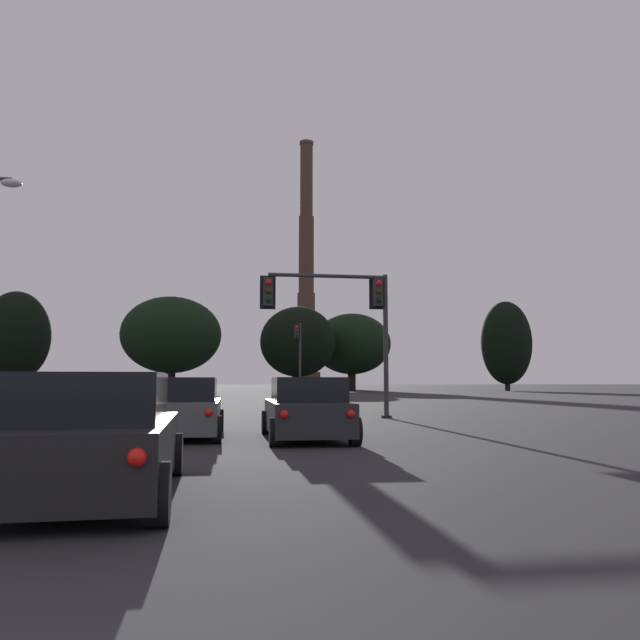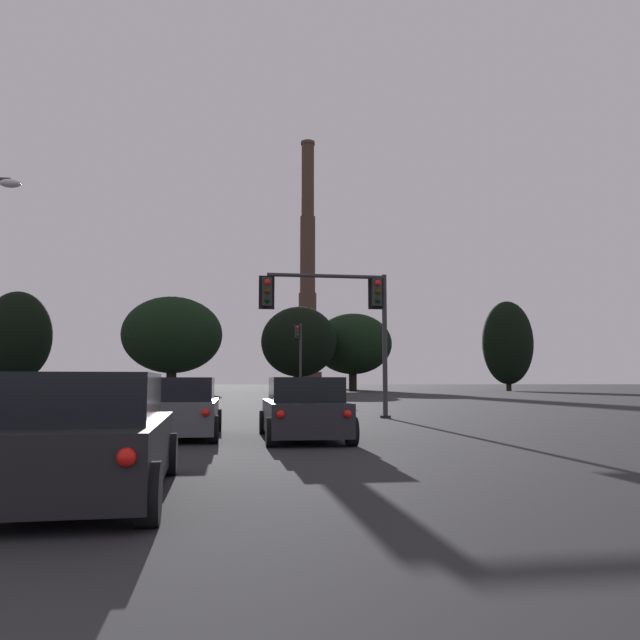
{
  "view_description": "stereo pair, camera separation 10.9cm",
  "coord_description": "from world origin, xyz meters",
  "px_view_note": "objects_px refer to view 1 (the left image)",
  "views": [
    {
      "loc": [
        1.2,
        -1.45,
        1.34
      ],
      "look_at": [
        6.82,
        34.69,
        4.96
      ],
      "focal_mm": 35.0,
      "sensor_mm": 36.0,
      "label": 1
    },
    {
      "loc": [
        1.31,
        -1.47,
        1.34
      ],
      "look_at": [
        6.82,
        34.69,
        4.96
      ],
      "focal_mm": 35.0,
      "sensor_mm": 36.0,
      "label": 2
    }
  ],
  "objects_px": {
    "hatchback_right_lane_front": "(307,411)",
    "traffic_light_overhead_right": "(344,308)",
    "traffic_light_far_right": "(298,349)",
    "hatchback_center_lane_second": "(93,440)",
    "smokestack": "(306,289)",
    "hatchback_center_lane_front": "(183,410)",
    "sedan_left_lane_front": "(35,410)"
  },
  "relations": [
    {
      "from": "hatchback_right_lane_front",
      "to": "traffic_light_overhead_right",
      "type": "xyz_separation_m",
      "value": [
        2.47,
        8.11,
        3.42
      ]
    },
    {
      "from": "traffic_light_overhead_right",
      "to": "traffic_light_far_right",
      "type": "bearing_deg",
      "value": 86.78
    },
    {
      "from": "hatchback_center_lane_second",
      "to": "smokestack",
      "type": "height_order",
      "value": "smokestack"
    },
    {
      "from": "hatchback_center_lane_front",
      "to": "sedan_left_lane_front",
      "type": "relative_size",
      "value": 0.87
    },
    {
      "from": "hatchback_right_lane_front",
      "to": "hatchback_center_lane_front",
      "type": "relative_size",
      "value": 1.0
    },
    {
      "from": "hatchback_right_lane_front",
      "to": "traffic_light_far_right",
      "type": "distance_m",
      "value": 34.96
    },
    {
      "from": "traffic_light_far_right",
      "to": "sedan_left_lane_front",
      "type": "bearing_deg",
      "value": -107.07
    },
    {
      "from": "hatchback_center_lane_front",
      "to": "smokestack",
      "type": "distance_m",
      "value": 138.34
    },
    {
      "from": "traffic_light_far_right",
      "to": "hatchback_center_lane_second",
      "type": "bearing_deg",
      "value": -100.05
    },
    {
      "from": "sedan_left_lane_front",
      "to": "hatchback_right_lane_front",
      "type": "bearing_deg",
      "value": -8.99
    },
    {
      "from": "hatchback_center_lane_front",
      "to": "traffic_light_overhead_right",
      "type": "relative_size",
      "value": 0.77
    },
    {
      "from": "hatchback_center_lane_front",
      "to": "traffic_light_overhead_right",
      "type": "height_order",
      "value": "traffic_light_overhead_right"
    },
    {
      "from": "hatchback_center_lane_second",
      "to": "sedan_left_lane_front",
      "type": "bearing_deg",
      "value": 108.07
    },
    {
      "from": "hatchback_center_lane_second",
      "to": "traffic_light_far_right",
      "type": "height_order",
      "value": "traffic_light_far_right"
    },
    {
      "from": "hatchback_center_lane_front",
      "to": "hatchback_center_lane_second",
      "type": "xyz_separation_m",
      "value": [
        -0.52,
        -7.87,
        0.0
      ]
    },
    {
      "from": "hatchback_right_lane_front",
      "to": "traffic_light_far_right",
      "type": "relative_size",
      "value": 0.69
    },
    {
      "from": "traffic_light_overhead_right",
      "to": "hatchback_center_lane_front",
      "type": "bearing_deg",
      "value": -126.78
    },
    {
      "from": "hatchback_right_lane_front",
      "to": "hatchback_center_lane_front",
      "type": "height_order",
      "value": "same"
    },
    {
      "from": "hatchback_center_lane_front",
      "to": "smokestack",
      "type": "bearing_deg",
      "value": 81.99
    },
    {
      "from": "sedan_left_lane_front",
      "to": "traffic_light_far_right",
      "type": "bearing_deg",
      "value": 74.77
    },
    {
      "from": "hatchback_center_lane_front",
      "to": "sedan_left_lane_front",
      "type": "distance_m",
      "value": 3.43
    },
    {
      "from": "sedan_left_lane_front",
      "to": "traffic_light_overhead_right",
      "type": "distance_m",
      "value": 11.67
    },
    {
      "from": "hatchback_right_lane_front",
      "to": "traffic_light_overhead_right",
      "type": "distance_m",
      "value": 9.14
    },
    {
      "from": "traffic_light_far_right",
      "to": "hatchback_right_lane_front",
      "type": "bearing_deg",
      "value": -96.53
    },
    {
      "from": "hatchback_right_lane_front",
      "to": "hatchback_center_lane_second",
      "type": "height_order",
      "value": "same"
    },
    {
      "from": "traffic_light_far_right",
      "to": "hatchback_center_lane_front",
      "type": "bearing_deg",
      "value": -101.48
    },
    {
      "from": "hatchback_right_lane_front",
      "to": "sedan_left_lane_front",
      "type": "xyz_separation_m",
      "value": [
        -6.29,
        1.2,
        0.0
      ]
    },
    {
      "from": "smokestack",
      "to": "sedan_left_lane_front",
      "type": "bearing_deg",
      "value": -100.22
    },
    {
      "from": "traffic_light_overhead_right",
      "to": "smokestack",
      "type": "relative_size",
      "value": 0.09
    },
    {
      "from": "hatchback_center_lane_second",
      "to": "smokestack",
      "type": "distance_m",
      "value": 146.1
    },
    {
      "from": "hatchback_center_lane_front",
      "to": "sedan_left_lane_front",
      "type": "bearing_deg",
      "value": 176.96
    },
    {
      "from": "hatchback_right_lane_front",
      "to": "traffic_light_overhead_right",
      "type": "relative_size",
      "value": 0.77
    }
  ]
}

